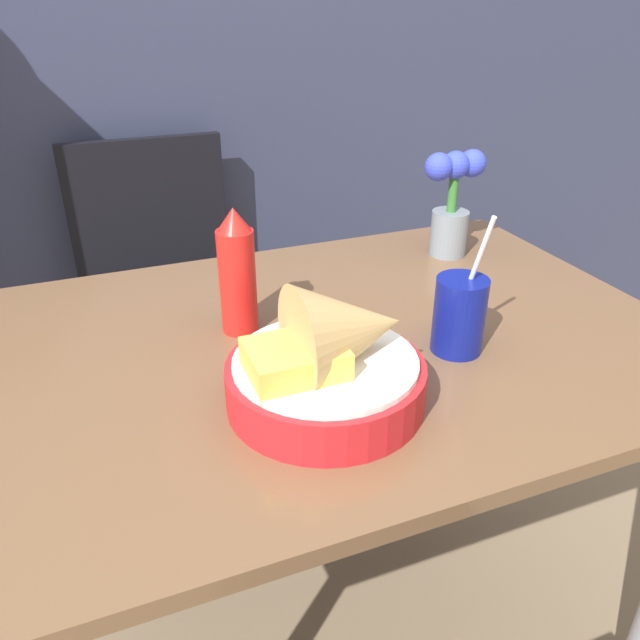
{
  "coord_description": "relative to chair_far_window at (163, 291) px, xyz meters",
  "views": [
    {
      "loc": [
        -0.33,
        -0.78,
        1.25
      ],
      "look_at": [
        -0.04,
        -0.05,
        0.83
      ],
      "focal_mm": 35.0,
      "sensor_mm": 36.0,
      "label": 1
    }
  ],
  "objects": [
    {
      "name": "dining_table",
      "position": [
        0.17,
        -0.75,
        0.11
      ],
      "size": [
        1.1,
        0.77,
        0.77
      ],
      "color": "brown",
      "rests_on": "ground_plane"
    },
    {
      "name": "chair_far_window",
      "position": [
        0.0,
        0.0,
        0.0
      ],
      "size": [
        0.4,
        0.4,
        0.92
      ],
      "color": "black",
      "rests_on": "ground_plane"
    },
    {
      "name": "food_basket",
      "position": [
        0.1,
        -0.91,
        0.28
      ],
      "size": [
        0.26,
        0.26,
        0.17
      ],
      "color": "red",
      "rests_on": "dining_table"
    },
    {
      "name": "ketchup_bottle",
      "position": [
        0.04,
        -0.67,
        0.32
      ],
      "size": [
        0.06,
        0.06,
        0.2
      ],
      "color": "red",
      "rests_on": "dining_table"
    },
    {
      "name": "drink_cup",
      "position": [
        0.33,
        -0.85,
        0.28
      ],
      "size": [
        0.08,
        0.08,
        0.22
      ],
      "color": "navy",
      "rests_on": "dining_table"
    },
    {
      "name": "flower_vase",
      "position": [
        0.52,
        -0.52,
        0.33
      ],
      "size": [
        0.13,
        0.07,
        0.21
      ],
      "color": "gray",
      "rests_on": "dining_table"
    }
  ]
}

